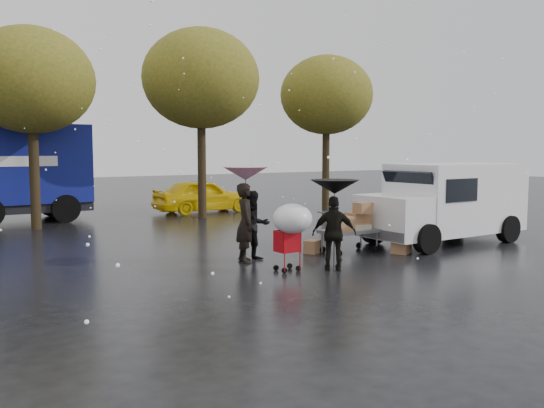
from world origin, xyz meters
TOP-DOWN VIEW (x-y plane):
  - ground at (0.00, 0.00)m, footprint 90.00×90.00m
  - person_pink at (-0.56, 1.54)m, footprint 0.68×0.79m
  - person_middle at (-0.30, 1.61)m, footprint 0.86×0.70m
  - person_black at (0.55, -0.30)m, footprint 0.99×0.87m
  - umbrella_pink at (-0.56, 1.54)m, footprint 1.03×1.03m
  - umbrella_black at (0.55, -0.30)m, footprint 1.05×1.05m
  - vendor_cart at (2.34, 1.16)m, footprint 1.52×0.80m
  - shopping_cart at (-0.33, 0.04)m, footprint 0.84×0.84m
  - white_van at (5.56, 0.92)m, footprint 4.91×2.18m
  - box_ground_near at (3.29, 0.39)m, footprint 0.60×0.55m
  - box_ground_far at (1.44, 1.62)m, footprint 0.52×0.47m
  - yellow_taxi at (3.33, 11.64)m, footprint 4.10×1.70m
  - tree_row at (-0.47, 10.00)m, footprint 21.60×4.40m

SIDE VIEW (x-z plane):
  - ground at x=0.00m, z-range 0.00..0.00m
  - box_ground_far at x=1.44m, z-range 0.00..0.32m
  - box_ground_near at x=3.29m, z-range 0.00..0.43m
  - yellow_taxi at x=3.33m, z-range 0.00..1.39m
  - vendor_cart at x=2.34m, z-range 0.09..1.36m
  - person_black at x=0.55m, z-range 0.00..1.61m
  - person_middle at x=-0.30m, z-range 0.00..1.64m
  - person_pink at x=-0.56m, z-range 0.00..1.83m
  - shopping_cart at x=-0.33m, z-range 0.33..1.80m
  - white_van at x=5.56m, z-range 0.06..2.26m
  - umbrella_black at x=0.55m, z-range 0.82..2.78m
  - umbrella_pink at x=-0.56m, z-range 0.95..3.14m
  - tree_row at x=-0.47m, z-range 1.46..8.58m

